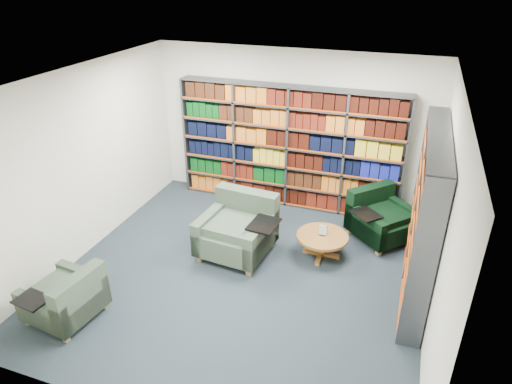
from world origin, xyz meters
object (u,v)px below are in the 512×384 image
(chair_green_right, at_px, (379,218))
(chair_teal_front, at_px, (68,300))
(chair_teal_left, at_px, (239,230))
(coffee_table, at_px, (322,240))

(chair_green_right, relative_size, chair_teal_front, 1.26)
(chair_teal_left, bearing_deg, chair_green_right, 30.07)
(chair_teal_left, bearing_deg, chair_teal_front, -124.30)
(chair_teal_left, bearing_deg, coffee_table, 12.19)
(chair_teal_left, xyz_separation_m, chair_teal_front, (-1.46, -2.14, -0.08))
(chair_teal_front, relative_size, coffee_table, 1.26)
(chair_teal_left, height_order, coffee_table, chair_teal_left)
(chair_green_right, xyz_separation_m, coffee_table, (-0.75, -0.89, -0.03))
(chair_teal_left, distance_m, chair_teal_front, 2.60)
(chair_teal_left, relative_size, coffee_table, 1.58)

